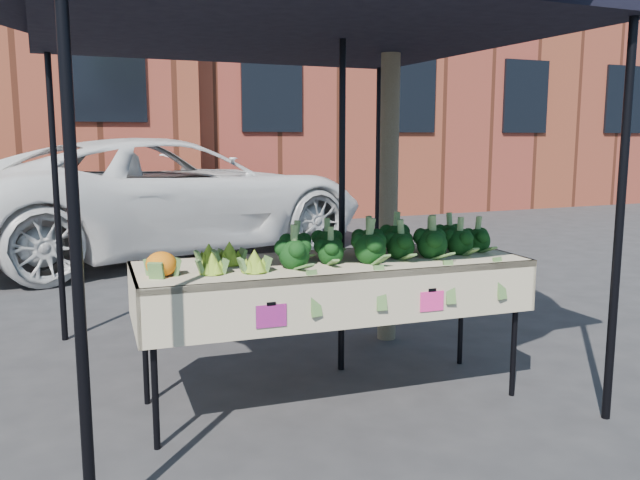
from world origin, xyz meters
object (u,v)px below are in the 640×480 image
at_px(canopy, 290,179).
at_px(street_tree, 391,68).
at_px(vehicle, 162,41).
at_px(table, 333,331).

xyz_separation_m(canopy, street_tree, (1.01, 0.45, 0.81)).
relative_size(canopy, vehicle, 0.53).
bearing_deg(table, street_tree, 46.71).
height_order(canopy, vehicle, vehicle).
relative_size(canopy, street_tree, 0.72).
height_order(vehicle, street_tree, vehicle).
bearing_deg(street_tree, vehicle, 100.60).
xyz_separation_m(table, canopy, (-0.07, 0.55, 0.92)).
distance_m(vehicle, street_tree, 4.96).
height_order(canopy, street_tree, street_tree).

